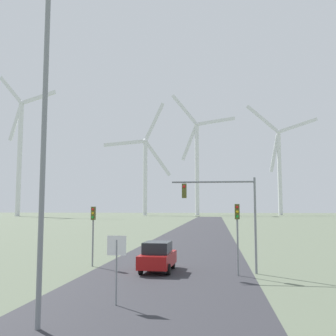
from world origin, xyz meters
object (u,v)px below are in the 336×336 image
(streetlamp, at_px, (45,102))
(wind_turbine_left, at_px, (145,167))
(car_approaching, at_px, (158,257))
(wind_turbine_far_left, at_px, (20,147))
(wind_turbine_center, at_px, (197,159))
(wind_turbine_right, at_px, (279,162))
(traffic_light_mast_overhead, at_px, (225,204))
(traffic_light_post_near_right, at_px, (237,223))
(traffic_light_post_near_left, at_px, (93,222))
(stop_sign_near, at_px, (117,256))

(streetlamp, distance_m, wind_turbine_left, 193.11)
(car_approaching, bearing_deg, wind_turbine_far_left, 120.64)
(wind_turbine_center, height_order, wind_turbine_right, wind_turbine_center)
(traffic_light_mast_overhead, relative_size, car_approaching, 1.39)
(traffic_light_post_near_right, height_order, traffic_light_mast_overhead, traffic_light_mast_overhead)
(traffic_light_post_near_left, height_order, car_approaching, traffic_light_post_near_left)
(stop_sign_near, bearing_deg, traffic_light_post_near_right, 55.25)
(traffic_light_mast_overhead, height_order, wind_turbine_right, wind_turbine_right)
(wind_turbine_left, distance_m, wind_turbine_center, 29.39)
(streetlamp, bearing_deg, wind_turbine_left, 99.29)
(car_approaching, distance_m, wind_turbine_right, 197.02)
(traffic_light_post_near_right, xyz_separation_m, wind_turbine_right, (32.86, 192.40, 25.22))
(stop_sign_near, xyz_separation_m, wind_turbine_center, (-6.08, 197.32, 28.72))
(wind_turbine_center, xyz_separation_m, wind_turbine_right, (44.25, 2.75, -2.41))
(wind_turbine_right, bearing_deg, wind_turbine_far_left, -160.89)
(traffic_light_post_near_right, height_order, wind_turbine_far_left, wind_turbine_far_left)
(streetlamp, height_order, traffic_light_post_near_right, streetlamp)
(traffic_light_mast_overhead, distance_m, car_approaching, 5.33)
(streetlamp, relative_size, traffic_light_post_near_right, 3.01)
(stop_sign_near, xyz_separation_m, traffic_light_post_near_left, (-4.28, 10.19, 0.98))
(traffic_light_mast_overhead, height_order, car_approaching, traffic_light_mast_overhead)
(wind_turbine_left, xyz_separation_m, wind_turbine_right, (70.97, 13.69, 3.10))
(car_approaching, bearing_deg, streetlamp, -100.16)
(traffic_light_post_near_right, bearing_deg, stop_sign_near, -124.75)
(wind_turbine_left, bearing_deg, wind_turbine_center, 22.26)
(traffic_light_post_near_left, height_order, traffic_light_mast_overhead, traffic_light_mast_overhead)
(car_approaching, xyz_separation_m, wind_turbine_center, (-6.50, 188.67, 29.77))
(streetlamp, xyz_separation_m, wind_turbine_far_left, (-85.50, 160.02, 24.61))
(traffic_light_post_near_left, xyz_separation_m, traffic_light_mast_overhead, (8.89, -1.73, 1.25))
(streetlamp, relative_size, stop_sign_near, 4.47)
(traffic_light_post_near_left, xyz_separation_m, traffic_light_post_near_right, (9.60, -2.52, 0.10))
(wind_turbine_center, bearing_deg, stop_sign_near, -88.24)
(streetlamp, bearing_deg, wind_turbine_far_left, 118.12)
(wind_turbine_far_left, bearing_deg, traffic_light_post_near_left, -60.47)
(traffic_light_post_near_right, distance_m, wind_turbine_right, 196.81)
(traffic_light_post_near_left, xyz_separation_m, wind_turbine_right, (42.46, 189.88, 25.32))
(wind_turbine_right, bearing_deg, wind_turbine_left, -169.08)
(traffic_light_post_near_right, distance_m, traffic_light_mast_overhead, 1.57)
(wind_turbine_center, bearing_deg, traffic_light_post_near_right, -86.56)
(wind_turbine_center, distance_m, wind_turbine_right, 44.41)
(stop_sign_near, xyz_separation_m, car_approaching, (0.42, 8.65, -1.05))
(traffic_light_post_near_left, relative_size, wind_turbine_left, 0.07)
(car_approaching, relative_size, wind_turbine_right, 0.07)
(stop_sign_near, bearing_deg, wind_turbine_far_left, 119.12)
(wind_turbine_left, distance_m, wind_turbine_right, 72.35)
(traffic_light_post_near_right, relative_size, wind_turbine_left, 0.07)
(stop_sign_near, relative_size, traffic_light_post_near_right, 0.67)
(wind_turbine_far_left, distance_m, wind_turbine_center, 90.81)
(car_approaching, bearing_deg, wind_turbine_center, 91.97)
(streetlamp, bearing_deg, stop_sign_near, 62.90)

